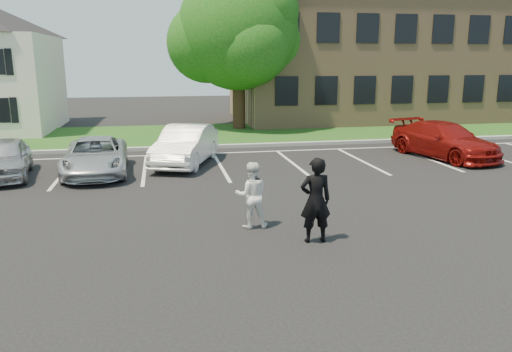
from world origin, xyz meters
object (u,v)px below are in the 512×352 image
(car_silver_minivan, at_px, (95,156))
(car_white_sedan, at_px, (186,145))
(car_red_compact, at_px, (444,140))
(man_white_shirt, at_px, (251,195))
(car_silver_west, at_px, (4,158))
(tree, at_px, (240,33))
(office_building, at_px, (401,56))
(man_black_suit, at_px, (316,200))

(car_silver_minivan, bearing_deg, car_white_sedan, 15.53)
(car_silver_minivan, height_order, car_red_compact, car_red_compact)
(man_white_shirt, xyz_separation_m, car_silver_west, (-7.29, 6.63, -0.13))
(car_silver_minivan, height_order, car_white_sedan, car_white_sedan)
(tree, distance_m, man_white_shirt, 17.75)
(car_white_sedan, bearing_deg, car_silver_west, -151.25)
(car_white_sedan, xyz_separation_m, car_red_compact, (10.40, -0.62, -0.02))
(office_building, bearing_deg, tree, -160.95)
(office_building, xyz_separation_m, man_black_suit, (-12.92, -22.23, -3.21))
(man_white_shirt, xyz_separation_m, car_white_sedan, (-1.15, 7.67, -0.06))
(man_white_shirt, xyz_separation_m, car_silver_minivan, (-4.32, 6.62, -0.16))
(car_red_compact, bearing_deg, tree, 110.38)
(man_white_shirt, distance_m, car_red_compact, 11.63)
(car_silver_west, distance_m, car_silver_minivan, 2.97)
(man_black_suit, relative_size, car_red_compact, 0.38)
(tree, height_order, car_silver_west, tree)
(car_silver_west, bearing_deg, car_red_compact, -7.08)
(car_red_compact, bearing_deg, car_silver_minivan, 167.75)
(tree, xyz_separation_m, car_silver_minivan, (-6.77, -10.36, -4.72))
(office_building, height_order, tree, tree)
(man_white_shirt, distance_m, car_silver_minivan, 7.91)
(man_black_suit, distance_m, car_white_sedan, 9.19)
(car_silver_west, distance_m, car_red_compact, 16.55)
(tree, distance_m, car_silver_west, 14.96)
(tree, xyz_separation_m, car_silver_west, (-9.73, -10.35, -4.68))
(office_building, distance_m, car_silver_minivan, 23.65)
(man_white_shirt, xyz_separation_m, car_red_compact, (9.25, 7.04, -0.08))
(office_building, height_order, car_white_sedan, office_building)
(car_white_sedan, bearing_deg, man_white_shirt, -62.36)
(car_silver_west, height_order, car_silver_minivan, car_silver_west)
(tree, relative_size, car_silver_west, 2.25)
(office_building, distance_m, tree, 12.40)
(man_black_suit, bearing_deg, tree, -93.07)
(man_white_shirt, bearing_deg, car_silver_minivan, -53.79)
(car_silver_minivan, bearing_deg, tree, 54.13)
(man_black_suit, relative_size, car_silver_west, 0.48)
(office_building, height_order, car_red_compact, office_building)
(car_silver_minivan, bearing_deg, man_white_shirt, -59.57)
(car_white_sedan, bearing_deg, man_black_suit, -56.13)
(office_building, xyz_separation_m, man_white_shirt, (-14.11, -21.01, -3.36))
(man_white_shirt, bearing_deg, man_black_suit, 137.28)
(tree, height_order, car_silver_minivan, tree)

